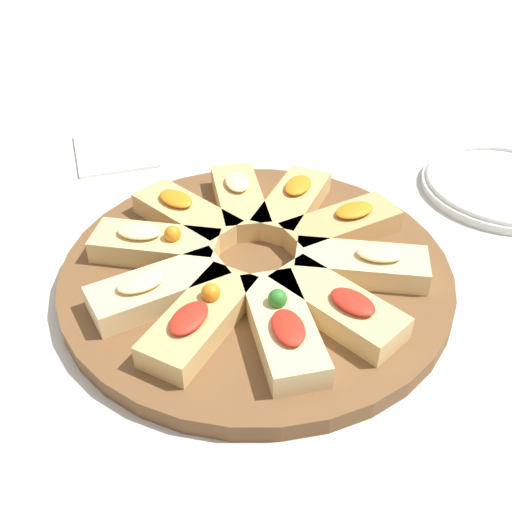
% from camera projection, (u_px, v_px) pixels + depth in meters
% --- Properties ---
extents(ground_plane, '(3.00, 3.00, 0.00)m').
position_uv_depth(ground_plane, '(256.00, 279.00, 0.62)').
color(ground_plane, beige).
extents(serving_board, '(0.40, 0.40, 0.02)m').
position_uv_depth(serving_board, '(256.00, 272.00, 0.62)').
color(serving_board, brown).
rests_on(serving_board, ground_plane).
extents(focaccia_slice_0, '(0.13, 0.07, 0.04)m').
position_uv_depth(focaccia_slice_0, '(283.00, 327.00, 0.52)').
color(focaccia_slice_0, '#E5C689').
rests_on(focaccia_slice_0, serving_board).
extents(focaccia_slice_1, '(0.13, 0.12, 0.03)m').
position_uv_depth(focaccia_slice_1, '(338.00, 306.00, 0.54)').
color(focaccia_slice_1, '#DBB775').
rests_on(focaccia_slice_1, serving_board).
extents(focaccia_slice_2, '(0.08, 0.14, 0.03)m').
position_uv_depth(focaccia_slice_2, '(362.00, 264.00, 0.59)').
color(focaccia_slice_2, '#E5C689').
rests_on(focaccia_slice_2, serving_board).
extents(focaccia_slice_3, '(0.10, 0.14, 0.03)m').
position_uv_depth(focaccia_slice_3, '(342.00, 226.00, 0.64)').
color(focaccia_slice_3, tan).
rests_on(focaccia_slice_3, serving_board).
extents(focaccia_slice_4, '(0.14, 0.11, 0.03)m').
position_uv_depth(focaccia_slice_4, '(293.00, 203.00, 0.68)').
color(focaccia_slice_4, tan).
rests_on(focaccia_slice_4, serving_board).
extents(focaccia_slice_5, '(0.13, 0.06, 0.03)m').
position_uv_depth(focaccia_slice_5, '(239.00, 200.00, 0.68)').
color(focaccia_slice_5, tan).
rests_on(focaccia_slice_5, serving_board).
extents(focaccia_slice_6, '(0.13, 0.12, 0.03)m').
position_uv_depth(focaccia_slice_6, '(186.00, 215.00, 0.66)').
color(focaccia_slice_6, tan).
rests_on(focaccia_slice_6, serving_board).
extents(focaccia_slice_7, '(0.08, 0.14, 0.04)m').
position_uv_depth(focaccia_slice_7, '(155.00, 244.00, 0.62)').
color(focaccia_slice_7, '#DBB775').
rests_on(focaccia_slice_7, serving_board).
extents(focaccia_slice_8, '(0.10, 0.14, 0.03)m').
position_uv_depth(focaccia_slice_8, '(158.00, 289.00, 0.56)').
color(focaccia_slice_8, '#E5C689').
rests_on(focaccia_slice_8, serving_board).
extents(focaccia_slice_9, '(0.14, 0.11, 0.04)m').
position_uv_depth(focaccia_slice_9, '(200.00, 319.00, 0.53)').
color(focaccia_slice_9, tan).
rests_on(focaccia_slice_9, serving_board).
extents(plate_left, '(0.21, 0.21, 0.02)m').
position_uv_depth(plate_left, '(505.00, 185.00, 0.75)').
color(plate_left, white).
rests_on(plate_left, ground_plane).
extents(napkin_stack, '(0.14, 0.13, 0.01)m').
position_uv_depth(napkin_stack, '(115.00, 149.00, 0.84)').
color(napkin_stack, white).
rests_on(napkin_stack, ground_plane).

